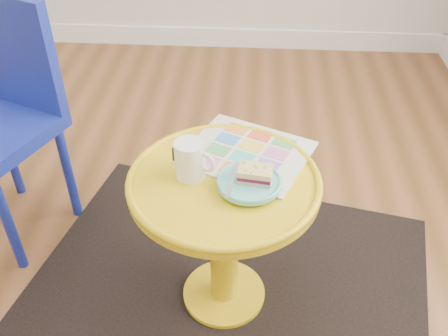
# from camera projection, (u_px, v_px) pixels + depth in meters

# --- Properties ---
(rug) EXTENTS (1.51, 1.35, 0.01)m
(rug) POSITION_uv_depth(u_px,v_px,m) (224.00, 295.00, 1.66)
(rug) COLOR black
(rug) RESTS_ON ground
(side_table) EXTENTS (0.53, 0.53, 0.50)m
(side_table) POSITION_uv_depth(u_px,v_px,m) (224.00, 217.00, 1.44)
(side_table) COLOR gold
(side_table) RESTS_ON ground
(chair) EXTENTS (0.49, 0.49, 0.84)m
(chair) POSITION_uv_depth(u_px,v_px,m) (1.00, 109.00, 1.67)
(chair) COLOR navy
(chair) RESTS_ON ground
(newspaper) EXTENTS (0.42, 0.40, 0.01)m
(newspaper) POSITION_uv_depth(u_px,v_px,m) (247.00, 153.00, 1.44)
(newspaper) COLOR silver
(newspaper) RESTS_ON side_table
(mug) EXTENTS (0.11, 0.08, 0.11)m
(mug) POSITION_uv_depth(u_px,v_px,m) (191.00, 159.00, 1.33)
(mug) COLOR white
(mug) RESTS_ON side_table
(plate) EXTENTS (0.17, 0.17, 0.02)m
(plate) POSITION_uv_depth(u_px,v_px,m) (249.00, 183.00, 1.31)
(plate) COLOR #62CFD0
(plate) RESTS_ON newspaper
(cake_slice) EXTENTS (0.10, 0.07, 0.04)m
(cake_slice) POSITION_uv_depth(u_px,v_px,m) (255.00, 174.00, 1.30)
(cake_slice) COLOR #D3BC8C
(cake_slice) RESTS_ON plate
(fork) EXTENTS (0.04, 0.14, 0.00)m
(fork) POSITION_uv_depth(u_px,v_px,m) (233.00, 178.00, 1.31)
(fork) COLOR silver
(fork) RESTS_ON plate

